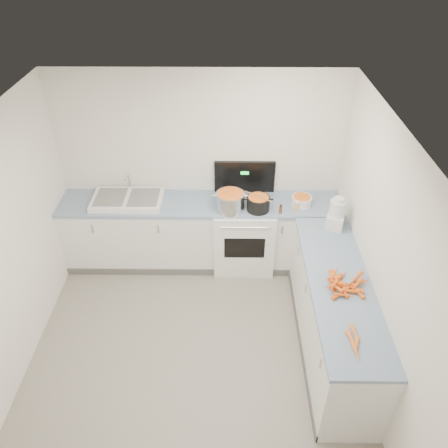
{
  "coord_description": "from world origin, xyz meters",
  "views": [
    {
      "loc": [
        0.34,
        -2.82,
        3.92
      ],
      "look_at": [
        0.3,
        1.1,
        1.05
      ],
      "focal_mm": 35.0,
      "sensor_mm": 36.0,
      "label": 1
    }
  ],
  "objects_px": {
    "black_pot": "(258,204)",
    "spice_jar": "(297,206)",
    "steel_pot": "(230,202)",
    "mixing_bowl": "(302,201)",
    "food_processor": "(336,214)",
    "extract_bottle": "(281,210)",
    "sink": "(128,199)",
    "stove": "(244,233)"
  },
  "relations": [
    {
      "from": "steel_pot",
      "to": "food_processor",
      "type": "xyz_separation_m",
      "value": [
        1.19,
        -0.33,
        0.06
      ]
    },
    {
      "from": "extract_bottle",
      "to": "black_pot",
      "type": "bearing_deg",
      "value": 165.26
    },
    {
      "from": "extract_bottle",
      "to": "spice_jar",
      "type": "xyz_separation_m",
      "value": [
        0.21,
        0.07,
        0.0
      ]
    },
    {
      "from": "sink",
      "to": "mixing_bowl",
      "type": "distance_m",
      "value": 2.14
    },
    {
      "from": "food_processor",
      "to": "black_pot",
      "type": "bearing_deg",
      "value": 159.07
    },
    {
      "from": "stove",
      "to": "steel_pot",
      "type": "bearing_deg",
      "value": -142.8
    },
    {
      "from": "mixing_bowl",
      "to": "spice_jar",
      "type": "bearing_deg",
      "value": -121.68
    },
    {
      "from": "stove",
      "to": "steel_pot",
      "type": "distance_m",
      "value": 0.61
    },
    {
      "from": "extract_bottle",
      "to": "spice_jar",
      "type": "height_order",
      "value": "spice_jar"
    },
    {
      "from": "spice_jar",
      "to": "stove",
      "type": "bearing_deg",
      "value": 168.16
    },
    {
      "from": "mixing_bowl",
      "to": "extract_bottle",
      "type": "relative_size",
      "value": 2.6
    },
    {
      "from": "steel_pot",
      "to": "black_pot",
      "type": "bearing_deg",
      "value": 0.09
    },
    {
      "from": "mixing_bowl",
      "to": "food_processor",
      "type": "bearing_deg",
      "value": -54.21
    },
    {
      "from": "black_pot",
      "to": "mixing_bowl",
      "type": "bearing_deg",
      "value": 12.01
    },
    {
      "from": "sink",
      "to": "steel_pot",
      "type": "relative_size",
      "value": 2.53
    },
    {
      "from": "steel_pot",
      "to": "food_processor",
      "type": "distance_m",
      "value": 1.24
    },
    {
      "from": "extract_bottle",
      "to": "sink",
      "type": "bearing_deg",
      "value": 173.25
    },
    {
      "from": "sink",
      "to": "mixing_bowl",
      "type": "height_order",
      "value": "sink"
    },
    {
      "from": "stove",
      "to": "sink",
      "type": "bearing_deg",
      "value": 179.38
    },
    {
      "from": "black_pot",
      "to": "spice_jar",
      "type": "relative_size",
      "value": 2.75
    },
    {
      "from": "sink",
      "to": "black_pot",
      "type": "bearing_deg",
      "value": -5.4
    },
    {
      "from": "mixing_bowl",
      "to": "spice_jar",
      "type": "distance_m",
      "value": 0.13
    },
    {
      "from": "black_pot",
      "to": "spice_jar",
      "type": "distance_m",
      "value": 0.47
    },
    {
      "from": "mixing_bowl",
      "to": "steel_pot",
      "type": "bearing_deg",
      "value": -172.5
    },
    {
      "from": "stove",
      "to": "spice_jar",
      "type": "bearing_deg",
      "value": -11.84
    },
    {
      "from": "stove",
      "to": "black_pot",
      "type": "height_order",
      "value": "stove"
    },
    {
      "from": "steel_pot",
      "to": "sink",
      "type": "bearing_deg",
      "value": 173.16
    },
    {
      "from": "black_pot",
      "to": "food_processor",
      "type": "distance_m",
      "value": 0.92
    },
    {
      "from": "sink",
      "to": "extract_bottle",
      "type": "relative_size",
      "value": 9.08
    },
    {
      "from": "sink",
      "to": "extract_bottle",
      "type": "height_order",
      "value": "sink"
    },
    {
      "from": "stove",
      "to": "food_processor",
      "type": "bearing_deg",
      "value": -24.61
    },
    {
      "from": "steel_pot",
      "to": "food_processor",
      "type": "height_order",
      "value": "food_processor"
    },
    {
      "from": "black_pot",
      "to": "mixing_bowl",
      "type": "relative_size",
      "value": 1.12
    },
    {
      "from": "sink",
      "to": "food_processor",
      "type": "distance_m",
      "value": 2.51
    },
    {
      "from": "steel_pot",
      "to": "extract_bottle",
      "type": "bearing_deg",
      "value": -6.57
    },
    {
      "from": "extract_bottle",
      "to": "food_processor",
      "type": "bearing_deg",
      "value": -23.55
    },
    {
      "from": "sink",
      "to": "steel_pot",
      "type": "height_order",
      "value": "sink"
    },
    {
      "from": "sink",
      "to": "black_pot",
      "type": "distance_m",
      "value": 1.61
    },
    {
      "from": "steel_pot",
      "to": "black_pot",
      "type": "height_order",
      "value": "steel_pot"
    },
    {
      "from": "spice_jar",
      "to": "extract_bottle",
      "type": "bearing_deg",
      "value": -160.12
    },
    {
      "from": "steel_pot",
      "to": "spice_jar",
      "type": "bearing_deg",
      "value": 0.38
    },
    {
      "from": "stove",
      "to": "spice_jar",
      "type": "xyz_separation_m",
      "value": [
        0.63,
        -0.13,
        0.52
      ]
    }
  ]
}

